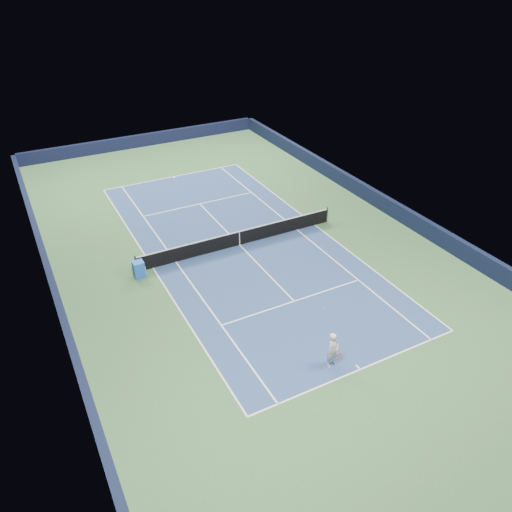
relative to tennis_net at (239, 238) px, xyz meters
name	(u,v)px	position (x,y,z in m)	size (l,w,h in m)	color
ground	(240,245)	(0.00, 0.00, -0.50)	(40.00, 40.00, 0.00)	#315A31
wall_far	(143,140)	(0.00, 19.82, 0.05)	(22.00, 0.35, 1.10)	black
wall_right	(380,201)	(10.82, 0.00, 0.05)	(0.35, 40.00, 1.10)	#101732
wall_left	(53,286)	(-10.82, 0.00, 0.05)	(0.35, 40.00, 1.10)	black
court_surface	(240,245)	(0.00, 0.00, -0.50)	(10.97, 23.77, 0.01)	navy
baseline_far	(173,177)	(0.00, 11.88, -0.50)	(10.97, 0.08, 0.00)	white
baseline_near	(360,369)	(0.00, -11.88, -0.50)	(10.97, 0.08, 0.00)	white
sideline_doubles_right	(315,225)	(5.49, 0.00, -0.50)	(0.08, 23.77, 0.00)	white
sideline_doubles_left	(153,268)	(-5.49, 0.00, -0.50)	(0.08, 23.77, 0.00)	white
sideline_singles_right	(297,230)	(4.12, 0.00, -0.50)	(0.08, 23.77, 0.00)	white
sideline_singles_left	(176,262)	(-4.12, 0.00, -0.50)	(0.08, 23.77, 0.00)	white
service_line_far	(200,204)	(0.00, 6.40, -0.50)	(8.23, 0.08, 0.00)	white
service_line_near	(294,301)	(0.00, -6.40, -0.50)	(8.23, 0.08, 0.00)	white
center_service_line	(240,245)	(0.00, 0.00, -0.50)	(0.08, 12.80, 0.00)	white
center_mark_far	(174,177)	(0.00, 11.73, -0.50)	(0.08, 0.30, 0.00)	white
center_mark_near	(358,367)	(0.00, -11.73, -0.50)	(0.08, 0.30, 0.00)	white
tennis_net	(239,238)	(0.00, 0.00, 0.00)	(12.90, 0.10, 1.07)	black
sponsor_cube	(139,269)	(-6.40, -0.51, -0.02)	(0.64, 0.55, 0.97)	blue
tennis_player	(333,350)	(-0.94, -11.06, 0.36)	(0.83, 1.32, 2.46)	silver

